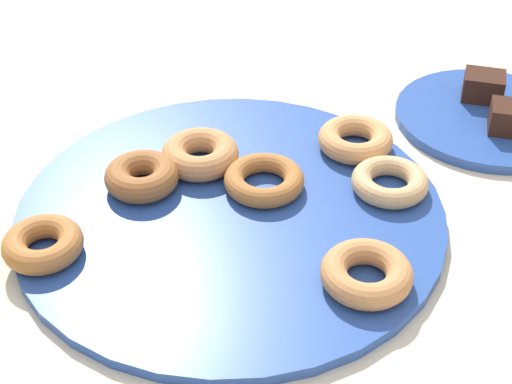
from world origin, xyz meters
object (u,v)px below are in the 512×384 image
(donut_5, at_px, (264,180))
(donut_3, at_px, (366,273))
(brownie_far, at_px, (511,118))
(donut_plate, at_px, (231,212))
(donut_2, at_px, (390,182))
(brownie_near, at_px, (483,86))
(donut_4, at_px, (355,139))
(donut_1, at_px, (43,244))
(donut_6, at_px, (142,176))
(cake_plate, at_px, (488,117))
(donut_0, at_px, (200,154))

(donut_5, bearing_deg, donut_3, 57.61)
(brownie_far, bearing_deg, donut_plate, -40.54)
(donut_plate, xyz_separation_m, donut_2, (-0.10, 0.14, 0.02))
(donut_2, relative_size, brownie_near, 1.65)
(donut_4, xyz_separation_m, donut_5, (0.12, -0.06, -0.00))
(donut_1, relative_size, donut_6, 0.97)
(donut_2, xyz_separation_m, donut_5, (0.06, -0.13, -0.00))
(donut_plate, relative_size, donut_5, 5.15)
(cake_plate, xyz_separation_m, brownie_near, (-0.04, -0.02, 0.02))
(donut_2, height_order, brownie_far, brownie_far)
(donut_1, distance_m, cake_plate, 0.57)
(donut_2, bearing_deg, donut_4, -135.02)
(donut_1, bearing_deg, donut_0, 161.46)
(donut_plate, height_order, brownie_far, brownie_far)
(donut_2, relative_size, brownie_far, 1.65)
(donut_1, bearing_deg, donut_plate, 137.25)
(donut_1, xyz_separation_m, brownie_near, (-0.49, 0.33, 0.00))
(donut_plate, distance_m, cake_plate, 0.37)
(donut_1, xyz_separation_m, donut_3, (-0.09, 0.30, 0.00))
(donut_3, relative_size, donut_6, 1.07)
(donut_5, xyz_separation_m, brownie_near, (-0.30, 0.17, 0.01))
(donut_3, xyz_separation_m, donut_6, (-0.04, -0.27, 0.00))
(donut_5, bearing_deg, brownie_near, 149.70)
(donut_2, bearing_deg, donut_6, -65.99)
(donut_6, bearing_deg, cake_plate, 135.45)
(donut_0, height_order, donut_2, donut_0)
(brownie_near, bearing_deg, donut_4, -31.04)
(donut_1, height_order, donut_3, same)
(donut_1, xyz_separation_m, cake_plate, (-0.45, 0.34, -0.02))
(donut_5, bearing_deg, donut_2, 113.77)
(brownie_near, bearing_deg, donut_plate, -29.24)
(donut_0, height_order, donut_1, donut_0)
(donut_plate, distance_m, brownie_far, 0.37)
(cake_plate, bearing_deg, donut_5, -36.08)
(cake_plate, relative_size, brownie_near, 4.61)
(donut_plate, relative_size, donut_3, 5.23)
(donut_4, height_order, donut_5, donut_4)
(donut_3, distance_m, brownie_far, 0.34)
(donut_3, bearing_deg, donut_4, -158.23)
(donut_3, bearing_deg, brownie_far, 167.40)
(donut_0, height_order, brownie_near, brownie_near)
(cake_plate, bearing_deg, donut_4, -40.79)
(donut_4, distance_m, brownie_near, 0.21)
(donut_4, xyz_separation_m, brownie_near, (-0.18, 0.11, 0.00))
(donut_5, bearing_deg, donut_0, -96.22)
(donut_1, distance_m, donut_4, 0.37)
(donut_5, xyz_separation_m, donut_6, (0.05, -0.12, 0.00))
(donut_0, distance_m, donut_2, 0.21)
(donut_plate, bearing_deg, donut_4, 152.89)
(cake_plate, height_order, brownie_far, brownie_far)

